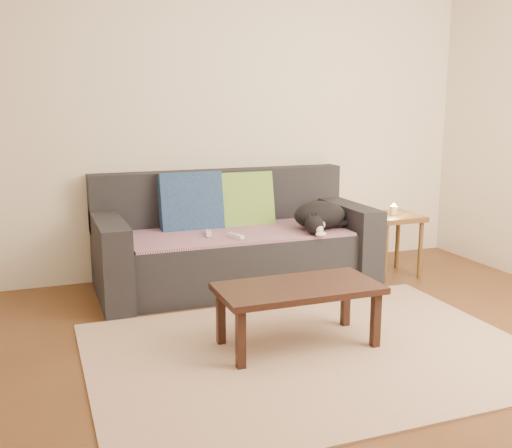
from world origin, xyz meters
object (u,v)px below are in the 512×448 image
object	(u,v)px
wii_remote_b	(236,236)
wii_remote_a	(209,233)
cat	(319,216)
coffee_table	(298,293)
side_table	(393,225)
sofa	(233,246)

from	to	relation	value
wii_remote_b	wii_remote_a	bearing A→B (deg)	25.34
cat	wii_remote_b	distance (m)	0.71
coffee_table	wii_remote_a	bearing A→B (deg)	99.65
wii_remote_b	coffee_table	world-z (taller)	wii_remote_b
wii_remote_a	wii_remote_b	distance (m)	0.23
side_table	sofa	bearing A→B (deg)	170.17
cat	side_table	bearing A→B (deg)	-18.11
coffee_table	wii_remote_b	bearing A→B (deg)	92.23
wii_remote_a	side_table	world-z (taller)	side_table
sofa	wii_remote_b	world-z (taller)	sofa
cat	coffee_table	size ratio (longest dim) A/B	0.55
wii_remote_a	side_table	distance (m)	1.54
sofa	coffee_table	world-z (taller)	sofa
sofa	wii_remote_a	size ratio (longest dim) A/B	14.00
wii_remote_b	coffee_table	size ratio (longest dim) A/B	0.16
sofa	cat	xyz separation A→B (m)	(0.62, -0.24, 0.24)
sofa	wii_remote_a	world-z (taller)	sofa
sofa	wii_remote_a	distance (m)	0.31
cat	wii_remote_a	distance (m)	0.87
wii_remote_a	wii_remote_b	bearing A→B (deg)	-121.65
cat	coffee_table	distance (m)	1.27
cat	wii_remote_a	bearing A→B (deg)	153.96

